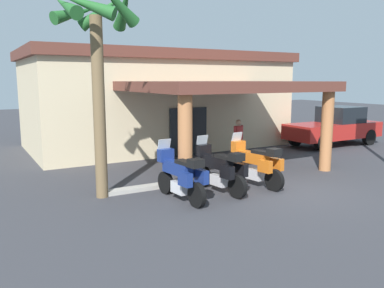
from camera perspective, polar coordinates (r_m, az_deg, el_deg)
name	(u,v)px	position (r m, az deg, el deg)	size (l,w,h in m)	color
ground_plane	(286,189)	(12.44, 13.48, -6.33)	(80.00, 80.00, 0.00)	#38383D
motel_building	(159,99)	(19.76, -4.83, 6.48)	(12.59, 12.13, 4.60)	beige
motorcycle_blue	(181,176)	(10.82, -1.63, -4.60)	(0.74, 2.21, 1.61)	black
motorcycle_black	(220,169)	(11.61, 4.08, -3.65)	(0.79, 2.21, 1.61)	black
motorcycle_orange	(256,164)	(12.45, 9.21, -2.86)	(0.83, 2.20, 1.61)	black
pedestrian	(238,137)	(15.97, 6.70, 0.95)	(0.52, 0.32, 1.72)	black
pickup_truck_red	(335,127)	(21.21, 19.92, 2.34)	(5.22, 2.00, 1.95)	black
palm_tree_roadside	(97,40)	(11.15, -13.61, 14.37)	(2.35, 2.45, 5.84)	brown
curb_strip	(197,180)	(12.88, 0.74, -5.26)	(6.12, 0.36, 0.12)	#ADA89E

